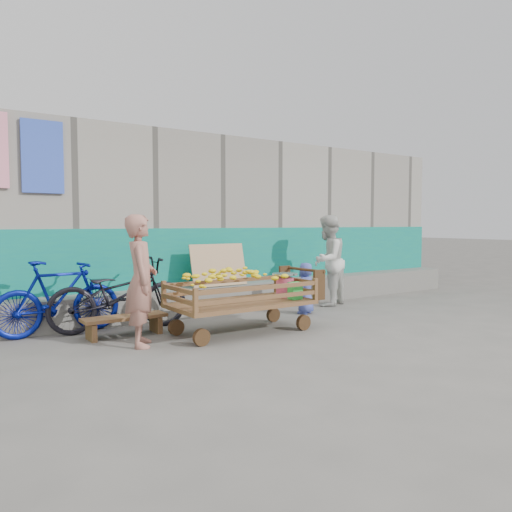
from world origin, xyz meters
TOP-DOWN VIEW (x-y plane):
  - ground at (0.00, 0.00)m, footprint 80.00×80.00m
  - building_wall at (-0.00, 4.05)m, footprint 12.00×3.50m
  - banana_cart at (-0.23, 0.78)m, footprint 2.10×0.96m
  - bench at (-1.57, 1.46)m, footprint 1.09×0.33m
  - vendor_man at (-1.57, 0.85)m, footprint 0.57×0.68m
  - woman at (2.32, 1.79)m, footprint 0.97×0.88m
  - child at (1.47, 1.39)m, footprint 0.49×0.42m
  - bicycle_dark at (-1.50, 1.85)m, footprint 1.97×0.86m
  - bicycle_blue at (-2.26, 2.05)m, footprint 1.68×0.55m

SIDE VIEW (x-z plane):
  - ground at x=0.00m, z-range 0.00..0.00m
  - bench at x=-1.57m, z-range 0.06..0.34m
  - child at x=1.47m, z-range 0.00..0.84m
  - bicycle_blue at x=-2.26m, z-range 0.00..1.00m
  - bicycle_dark at x=-1.50m, z-range 0.00..1.00m
  - banana_cart at x=-0.23m, z-range 0.16..1.05m
  - vendor_man at x=-1.57m, z-range 0.00..1.59m
  - woman at x=2.32m, z-range 0.00..1.63m
  - building_wall at x=0.00m, z-range -0.03..2.97m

